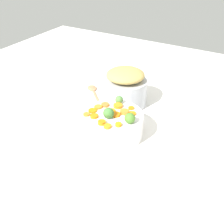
# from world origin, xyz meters

# --- Properties ---
(tabletop) EXTENTS (2.40, 2.40, 0.02)m
(tabletop) POSITION_xyz_m (0.00, 0.00, 0.01)
(tabletop) COLOR white
(tabletop) RESTS_ON ground
(serving_bowl_carrots) EXTENTS (0.25, 0.25, 0.10)m
(serving_bowl_carrots) POSITION_xyz_m (0.01, 0.00, 0.07)
(serving_bowl_carrots) COLOR white
(serving_bowl_carrots) RESTS_ON tabletop
(metal_pot) EXTENTS (0.21, 0.21, 0.13)m
(metal_pot) POSITION_xyz_m (0.27, 0.08, 0.08)
(metal_pot) COLOR #B4B7C0
(metal_pot) RESTS_ON tabletop
(stuffing_mound) EXTENTS (0.18, 0.18, 0.06)m
(stuffing_mound) POSITION_xyz_m (0.27, 0.08, 0.17)
(stuffing_mound) COLOR tan
(stuffing_mound) RESTS_ON metal_pot
(carrot_slice_0) EXTENTS (0.05, 0.05, 0.01)m
(carrot_slice_0) POSITION_xyz_m (0.04, -0.04, 0.13)
(carrot_slice_0) COLOR orange
(carrot_slice_0) RESTS_ON serving_bowl_carrots
(carrot_slice_1) EXTENTS (0.03, 0.03, 0.01)m
(carrot_slice_1) POSITION_xyz_m (-0.05, -0.06, 0.13)
(carrot_slice_1) COLOR orange
(carrot_slice_1) RESTS_ON serving_bowl_carrots
(carrot_slice_2) EXTENTS (0.04, 0.04, 0.01)m
(carrot_slice_2) POSITION_xyz_m (0.05, 0.06, 0.12)
(carrot_slice_2) COLOR orange
(carrot_slice_2) RESTS_ON serving_bowl_carrots
(carrot_slice_3) EXTENTS (0.03, 0.03, 0.01)m
(carrot_slice_3) POSITION_xyz_m (0.09, -0.04, 0.12)
(carrot_slice_3) COLOR orange
(carrot_slice_3) RESTS_ON serving_bowl_carrots
(carrot_slice_4) EXTENTS (0.03, 0.03, 0.01)m
(carrot_slice_4) POSITION_xyz_m (-0.05, 0.05, 0.12)
(carrot_slice_4) COLOR orange
(carrot_slice_4) RESTS_ON serving_bowl_carrots
(carrot_slice_5) EXTENTS (0.03, 0.03, 0.01)m
(carrot_slice_5) POSITION_xyz_m (-0.08, -0.03, 0.12)
(carrot_slice_5) COLOR orange
(carrot_slice_5) RESTS_ON serving_bowl_carrots
(carrot_slice_6) EXTENTS (0.05, 0.05, 0.01)m
(carrot_slice_6) POSITION_xyz_m (0.07, 0.01, 0.13)
(carrot_slice_6) COLOR orange
(carrot_slice_6) RESTS_ON serving_bowl_carrots
(carrot_slice_7) EXTENTS (0.05, 0.05, 0.01)m
(carrot_slice_7) POSITION_xyz_m (0.02, 0.01, 0.12)
(carrot_slice_7) COLOR orange
(carrot_slice_7) RESTS_ON serving_bowl_carrots
(carrot_slice_8) EXTENTS (0.05, 0.05, 0.01)m
(carrot_slice_8) POSITION_xyz_m (0.01, -0.02, 0.12)
(carrot_slice_8) COLOR orange
(carrot_slice_8) RESTS_ON serving_bowl_carrots
(carrot_slice_9) EXTENTS (0.04, 0.04, 0.01)m
(carrot_slice_9) POSITION_xyz_m (-0.01, 0.08, 0.12)
(carrot_slice_9) COLOR orange
(carrot_slice_9) RESTS_ON serving_bowl_carrots
(carrot_slice_10) EXTENTS (0.04, 0.04, 0.01)m
(carrot_slice_10) POSITION_xyz_m (-0.07, 0.00, 0.13)
(carrot_slice_10) COLOR orange
(carrot_slice_10) RESTS_ON serving_bowl_carrots
(carrot_slice_11) EXTENTS (0.03, 0.03, 0.01)m
(carrot_slice_11) POSITION_xyz_m (0.02, 0.08, 0.12)
(carrot_slice_11) COLOR orange
(carrot_slice_11) RESTS_ON serving_bowl_carrots
(carrot_slice_12) EXTENTS (0.03, 0.03, 0.01)m
(carrot_slice_12) POSITION_xyz_m (-0.05, 0.09, 0.12)
(carrot_slice_12) COLOR orange
(carrot_slice_12) RESTS_ON serving_bowl_carrots
(carrot_slice_13) EXTENTS (0.04, 0.04, 0.01)m
(carrot_slice_13) POSITION_xyz_m (0.05, -0.07, 0.12)
(carrot_slice_13) COLOR orange
(carrot_slice_13) RESTS_ON serving_bowl_carrots
(brussels_sprout_0) EXTENTS (0.04, 0.04, 0.04)m
(brussels_sprout_0) POSITION_xyz_m (-0.01, -0.09, 0.14)
(brussels_sprout_0) COLOR #4C802B
(brussels_sprout_0) RESTS_ON serving_bowl_carrots
(brussels_sprout_1) EXTENTS (0.03, 0.03, 0.03)m
(brussels_sprout_1) POSITION_xyz_m (0.10, 0.02, 0.14)
(brussels_sprout_1) COLOR #54873F
(brussels_sprout_1) RESTS_ON serving_bowl_carrots
(brussels_sprout_2) EXTENTS (0.04, 0.04, 0.04)m
(brussels_sprout_2) POSITION_xyz_m (-0.02, -0.00, 0.14)
(brussels_sprout_2) COLOR #427935
(brussels_sprout_2) RESTS_ON serving_bowl_carrots
(wooden_spoon) EXTENTS (0.24, 0.24, 0.01)m
(wooden_spoon) POSITION_xyz_m (0.28, 0.27, 0.03)
(wooden_spoon) COLOR #BB7953
(wooden_spoon) RESTS_ON tabletop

